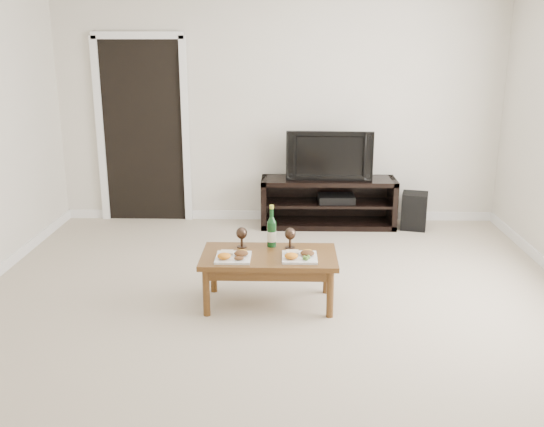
{
  "coord_description": "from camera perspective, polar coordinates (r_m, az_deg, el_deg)",
  "views": [
    {
      "loc": [
        0.08,
        -4.12,
        2.05
      ],
      "look_at": [
        -0.03,
        0.56,
        0.7
      ],
      "focal_mm": 40.0,
      "sensor_mm": 36.0,
      "label": 1
    }
  ],
  "objects": [
    {
      "name": "floor",
      "position": [
        4.61,
        0.2,
        -10.36
      ],
      "size": [
        5.5,
        5.5,
        0.0
      ],
      "primitive_type": "plane",
      "color": "#BDAE98",
      "rests_on": "ground"
    },
    {
      "name": "av_receiver",
      "position": [
        6.85,
        6.07,
        1.42
      ],
      "size": [
        0.41,
        0.31,
        0.08
      ],
      "primitive_type": "cube",
      "rotation": [
        0.0,
        0.0,
        0.02
      ],
      "color": "black",
      "rests_on": "media_console"
    },
    {
      "name": "doorway",
      "position": [
        7.12,
        -12.02,
        7.47
      ],
      "size": [
        0.9,
        0.02,
        2.05
      ],
      "primitive_type": "cube",
      "color": "black",
      "rests_on": "ground"
    },
    {
      "name": "subwoofer",
      "position": [
        6.95,
        13.23,
        0.25
      ],
      "size": [
        0.33,
        0.33,
        0.41
      ],
      "primitive_type": "cube",
      "rotation": [
        0.0,
        0.0,
        -0.25
      ],
      "color": "black",
      "rests_on": "ground"
    },
    {
      "name": "goblet_right",
      "position": [
        4.9,
        1.72,
        -2.32
      ],
      "size": [
        0.09,
        0.09,
        0.17
      ],
      "primitive_type": null,
      "color": "#36261D",
      "rests_on": "coffee_table"
    },
    {
      "name": "plate_right",
      "position": [
        4.68,
        2.61,
        -3.87
      ],
      "size": [
        0.27,
        0.27,
        0.07
      ],
      "primitive_type": "cube",
      "color": "white",
      "rests_on": "coffee_table"
    },
    {
      "name": "plate_left",
      "position": [
        4.68,
        -3.67,
        -3.88
      ],
      "size": [
        0.27,
        0.27,
        0.07
      ],
      "primitive_type": "cube",
      "color": "white",
      "rests_on": "coffee_table"
    },
    {
      "name": "goblet_left",
      "position": [
        4.92,
        -2.87,
        -2.25
      ],
      "size": [
        0.09,
        0.09,
        0.17
      ],
      "primitive_type": null,
      "color": "#36261D",
      "rests_on": "coffee_table"
    },
    {
      "name": "wine_bottle",
      "position": [
        4.91,
        -0.03,
        -1.17
      ],
      "size": [
        0.07,
        0.07,
        0.35
      ],
      "primitive_type": "cylinder",
      "color": "#0F3917",
      "rests_on": "coffee_table"
    },
    {
      "name": "back_wall",
      "position": [
        6.93,
        0.67,
        9.88
      ],
      "size": [
        5.0,
        0.04,
        2.6
      ],
      "primitive_type": "cube",
      "color": "silver",
      "rests_on": "ground"
    },
    {
      "name": "coffee_table",
      "position": [
        4.85,
        -0.28,
        -6.2
      ],
      "size": [
        1.07,
        0.59,
        0.42
      ],
      "primitive_type": "cube",
      "rotation": [
        0.0,
        0.0,
        -0.0
      ],
      "color": "brown",
      "rests_on": "ground"
    },
    {
      "name": "media_console",
      "position": [
        6.87,
        5.3,
        1.04
      ],
      "size": [
        1.5,
        0.45,
        0.55
      ],
      "primitive_type": "cube",
      "color": "black",
      "rests_on": "ground"
    },
    {
      "name": "television",
      "position": [
        6.75,
        5.42,
        5.54
      ],
      "size": [
        0.95,
        0.17,
        0.55
      ],
      "primitive_type": "imported",
      "rotation": [
        0.0,
        0.0,
        -0.05
      ],
      "color": "black",
      "rests_on": "media_console"
    }
  ]
}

